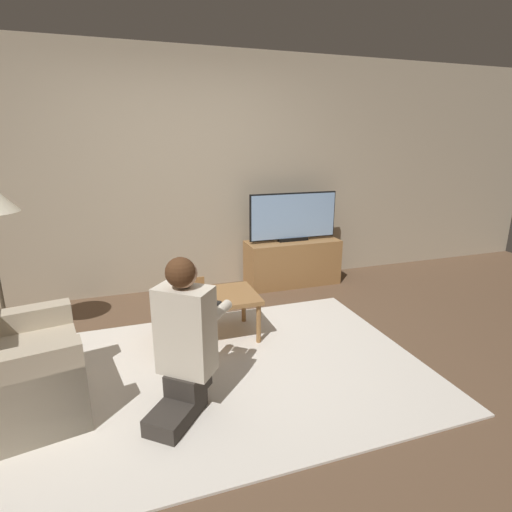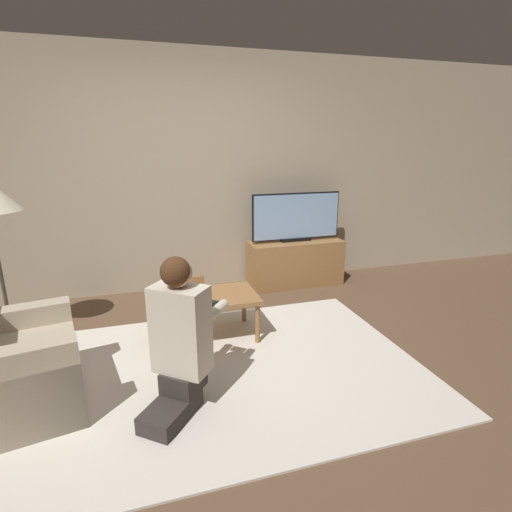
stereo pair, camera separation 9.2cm
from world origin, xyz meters
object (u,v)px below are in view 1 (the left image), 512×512
(coffee_table, at_px, (206,301))
(armchair, at_px, (3,375))
(person_kneeling, at_px, (185,338))
(tv, at_px, (293,217))

(coffee_table, relative_size, armchair, 0.93)
(coffee_table, distance_m, person_kneeling, 0.94)
(tv, xyz_separation_m, person_kneeling, (-1.57, -1.94, -0.31))
(coffee_table, xyz_separation_m, armchair, (-1.37, -0.62, -0.05))
(armchair, distance_m, person_kneeling, 1.11)
(coffee_table, bearing_deg, person_kneeling, -109.30)
(tv, distance_m, person_kneeling, 2.51)
(tv, relative_size, person_kneeling, 1.05)
(person_kneeling, bearing_deg, tv, -89.95)
(tv, xyz_separation_m, armchair, (-2.63, -1.69, -0.51))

